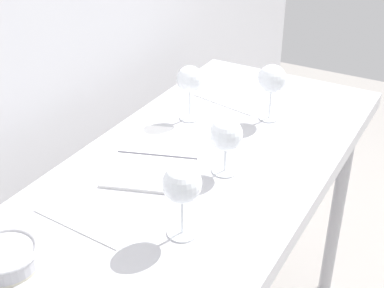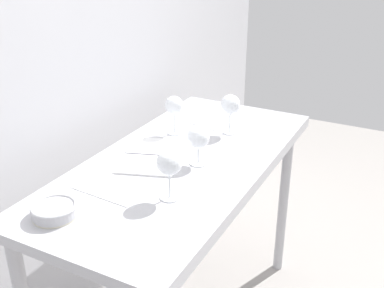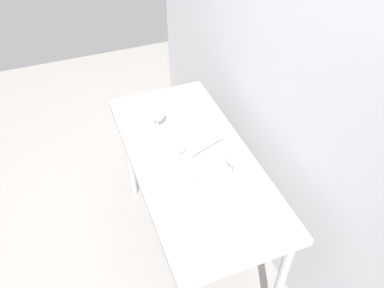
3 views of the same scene
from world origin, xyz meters
The scene contains 10 objects.
back_wall centered at (0.00, 0.49, 1.30)m, with size 3.80×0.04×2.60m, color silver.
steel_counter centered at (0.00, -0.01, 0.79)m, with size 1.40×0.65×0.90m.
wine_glass_near_center centered at (-0.01, -0.08, 1.01)m, with size 0.09×0.09×0.15m.
wine_glass_far_right centered at (0.21, 0.15, 1.03)m, with size 0.08×0.08×0.17m.
wine_glass_near_right centered at (0.33, -0.07, 1.03)m, with size 0.09×0.09×0.18m.
wine_glass_near_left centered at (-0.28, -0.11, 1.03)m, with size 0.09×0.09×0.18m.
open_notebook centered at (-0.04, 0.11, 0.90)m, with size 0.39×0.32×0.01m.
tasting_sheet_upper centered at (-0.32, 0.10, 0.90)m, with size 0.15×0.25×0.00m, color white.
tasting_sheet_lower centered at (0.43, 0.09, 0.90)m, with size 0.17×0.24×0.00m, color white.
tasting_bowl centered at (-0.55, 0.15, 0.92)m, with size 0.15×0.15×0.04m.
Camera 2 is at (-1.46, -0.82, 1.72)m, focal length 43.89 mm.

